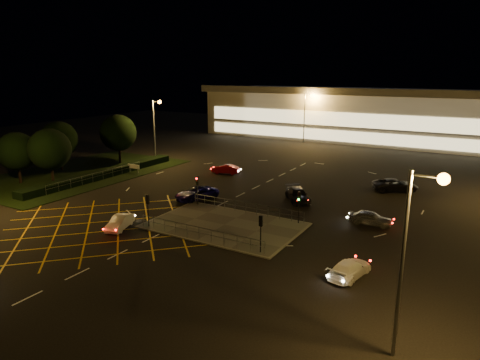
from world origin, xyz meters
The scene contains 24 objects.
ground centered at (0.00, 0.00, 0.00)m, with size 180.00×180.00×0.00m, color black.
pedestrian_island centered at (2.00, -2.00, 0.06)m, with size 14.00×9.00×0.12m, color #4C4944.
grass_verge centered at (-28.00, 6.00, 0.04)m, with size 18.00×30.00×0.08m, color black.
hedge centered at (-23.00, 6.00, 0.50)m, with size 2.00×26.00×1.00m, color black.
supermarket centered at (0.00, 61.95, 5.31)m, with size 72.00×26.50×10.50m.
streetlight_se centered at (20.44, -14.00, 6.56)m, with size 1.78×0.56×10.03m.
streetlight_nw centered at (-23.56, 18.00, 6.56)m, with size 1.78×0.56×10.03m.
streetlight_far_left centered at (-9.56, 48.00, 6.56)m, with size 1.78×0.56×10.03m.
signal_sw centered at (-4.00, -5.99, 2.37)m, with size 0.28×0.30×3.15m.
signal_se centered at (8.00, -5.99, 2.37)m, with size 0.28×0.30×3.15m.
signal_nw centered at (-4.00, 1.99, 2.37)m, with size 0.28×0.30×3.15m.
signal_ne centered at (8.00, 1.99, 2.37)m, with size 0.28×0.30×3.15m.
tree_a centered at (-30.00, -2.00, 4.33)m, with size 5.04×5.04×6.86m.
tree_b centered at (-32.00, 6.00, 4.64)m, with size 5.40×5.40×7.35m.
tree_c centered at (-28.00, 14.00, 4.95)m, with size 5.76×5.76×7.84m.
tree_d centered at (-34.00, 20.00, 4.02)m, with size 4.68×4.68×6.37m.
tree_e centered at (-26.00, 0.00, 4.64)m, with size 5.40×5.40×7.35m.
car_queue_white centered at (-6.14, -7.62, 0.63)m, with size 1.34×3.84×1.26m, color white.
car_left_blue centered at (-5.49, 3.84, 0.72)m, with size 2.39×5.19×1.44m, color #110D51.
car_far_dkgrey centered at (4.97, 9.06, 0.74)m, with size 2.07×5.10×1.48m, color black.
car_right_silver centered at (14.10, 5.35, 0.69)m, with size 1.63×4.06×1.38m, color #A0A2A7.
car_circ_red centered at (-9.42, 16.53, 0.65)m, with size 1.39×3.98×1.31m, color maroon.
car_east_grey centered at (13.78, 19.20, 0.76)m, with size 2.53×5.48×1.52m, color black.
car_approach_white centered at (15.46, -6.34, 0.63)m, with size 1.75×4.32×1.25m, color white.
Camera 1 is at (22.83, -34.89, 14.50)m, focal length 32.00 mm.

